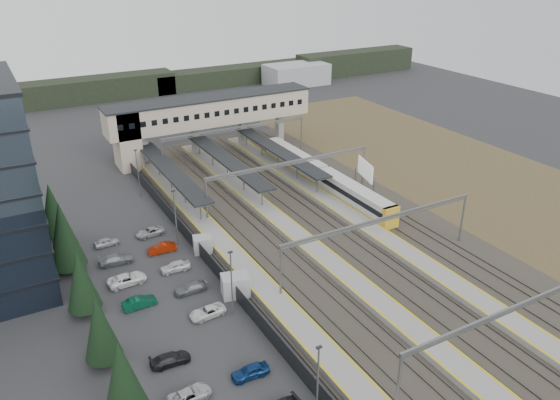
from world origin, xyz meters
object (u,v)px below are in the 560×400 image
relay_cabin_far (203,244)px  billboard (365,170)px  relay_cabin_near (235,285)px  footbridge (197,115)px  train (323,177)px

relay_cabin_far → billboard: size_ratio=0.49×
relay_cabin_near → footbridge: bearing=73.5°
relay_cabin_near → relay_cabin_far: relay_cabin_near is taller
billboard → relay_cabin_near: bearing=-151.2°
footbridge → relay_cabin_near: bearing=-106.5°
relay_cabin_far → billboard: 31.92m
footbridge → billboard: 34.49m
relay_cabin_near → billboard: (31.63, 17.42, 2.12)m
relay_cabin_far → train: train is taller
footbridge → train: bearing=-63.9°
relay_cabin_near → train: bearing=39.4°
relay_cabin_far → train: bearing=21.8°
relay_cabin_far → footbridge: bearing=69.3°
relay_cabin_near → relay_cabin_far: (0.40, 11.17, -0.20)m
billboard → footbridge: bearing=121.4°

